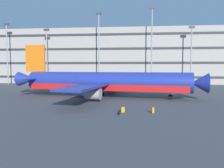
# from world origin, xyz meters

# --- Properties ---
(ground_plane) EXTENTS (600.00, 600.00, 0.00)m
(ground_plane) POSITION_xyz_m (0.00, 0.00, 0.00)
(ground_plane) COLOR #424449
(terminal_structure) EXTENTS (134.90, 16.89, 19.79)m
(terminal_structure) POSITION_xyz_m (0.00, 43.35, 9.89)
(terminal_structure) COLOR gray
(terminal_structure) RESTS_ON ground_plane
(airliner) EXTENTS (37.99, 30.82, 10.47)m
(airliner) POSITION_xyz_m (-1.76, 0.22, 2.88)
(airliner) COLOR navy
(airliner) RESTS_ON ground_plane
(light_mast_far_left) EXTENTS (1.80, 0.50, 20.88)m
(light_mast_far_left) POSITION_xyz_m (-39.62, 30.39, 12.12)
(light_mast_far_left) COLOR gray
(light_mast_far_left) RESTS_ON ground_plane
(light_mast_left) EXTENTS (1.80, 0.50, 18.78)m
(light_mast_left) POSITION_xyz_m (-25.43, 30.39, 11.03)
(light_mast_left) COLOR gray
(light_mast_left) RESTS_ON ground_plane
(light_mast_center_left) EXTENTS (1.80, 0.50, 23.76)m
(light_mast_center_left) POSITION_xyz_m (-7.62, 30.39, 13.60)
(light_mast_center_left) COLOR gray
(light_mast_center_left) RESTS_ON ground_plane
(light_mast_center_right) EXTENTS (1.80, 0.50, 25.07)m
(light_mast_center_right) POSITION_xyz_m (9.57, 30.39, 14.27)
(light_mast_center_right) COLOR gray
(light_mast_center_right) RESTS_ON ground_plane
(light_mast_right) EXTENTS (1.80, 0.50, 18.81)m
(light_mast_right) POSITION_xyz_m (21.96, 30.39, 11.04)
(light_mast_right) COLOR gray
(light_mast_right) RESTS_ON ground_plane
(suitcase_large) EXTENTS (0.33, 0.46, 0.92)m
(suitcase_large) POSITION_xyz_m (6.50, -14.12, 0.41)
(suitcase_large) COLOR orange
(suitcase_large) RESTS_ON ground_plane
(suitcase_scuffed) EXTENTS (0.50, 0.39, 0.92)m
(suitcase_scuffed) POSITION_xyz_m (2.69, -14.17, 0.40)
(suitcase_scuffed) COLOR orange
(suitcase_scuffed) RESTS_ON ground_plane
(backpack_teal) EXTENTS (0.43, 0.43, 0.54)m
(backpack_teal) POSITION_xyz_m (2.33, -15.44, 0.24)
(backpack_teal) COLOR black
(backpack_teal) RESTS_ON ground_plane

